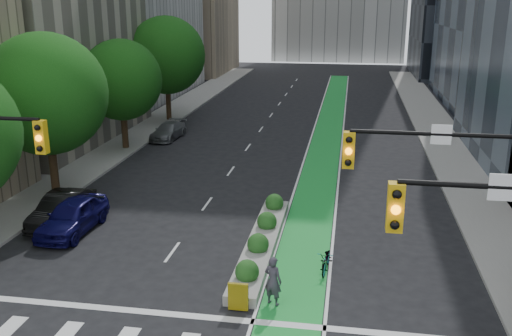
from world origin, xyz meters
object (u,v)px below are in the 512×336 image
(parked_car_left_near, at_px, (73,216))
(parked_car_left_far, at_px, (168,131))
(cyclist, at_px, (273,281))
(median_planter, at_px, (262,240))
(parked_car_left_mid, at_px, (62,209))
(bicycle, at_px, (326,260))

(parked_car_left_near, bearing_deg, parked_car_left_far, 95.53)
(parked_car_left_near, xyz_separation_m, parked_car_left_far, (-1.33, 18.20, -0.17))
(parked_car_left_near, relative_size, parked_car_left_far, 1.08)
(parked_car_left_far, bearing_deg, cyclist, -58.91)
(median_planter, height_order, parked_car_left_mid, parked_car_left_mid)
(bicycle, bearing_deg, median_planter, 155.35)
(bicycle, bearing_deg, cyclist, -115.03)
(cyclist, height_order, parked_car_left_mid, cyclist)
(median_planter, distance_m, parked_car_left_far, 21.15)
(cyclist, relative_size, parked_car_left_near, 0.40)
(parked_car_left_mid, bearing_deg, bicycle, -13.00)
(parked_car_left_near, bearing_deg, cyclist, -24.91)
(parked_car_left_far, bearing_deg, parked_car_left_near, -80.77)
(parked_car_left_near, bearing_deg, median_planter, -0.83)
(median_planter, height_order, cyclist, cyclist)
(parked_car_left_far, bearing_deg, bicycle, -52.13)
(bicycle, relative_size, parked_car_left_far, 0.41)
(cyclist, bearing_deg, bicycle, -97.82)
(cyclist, height_order, parked_car_left_near, cyclist)
(median_planter, distance_m, cyclist, 4.74)
(cyclist, distance_m, parked_car_left_mid, 12.38)
(parked_car_left_mid, distance_m, parked_car_left_far, 17.35)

